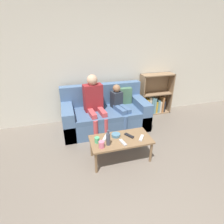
# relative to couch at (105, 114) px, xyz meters

# --- Properties ---
(wall_back) EXTENTS (12.00, 0.06, 2.60)m
(wall_back) POSITION_rel_couch_xyz_m (0.07, 0.53, 1.00)
(wall_back) COLOR beige
(wall_back) RESTS_ON ground_plane
(couch) EXTENTS (1.77, 0.87, 0.89)m
(couch) POSITION_rel_couch_xyz_m (0.00, 0.00, 0.00)
(couch) COLOR #4C6B93
(couch) RESTS_ON ground_plane
(bookshelf) EXTENTS (0.79, 0.28, 1.00)m
(bookshelf) POSITION_rel_couch_xyz_m (1.35, 0.37, 0.08)
(bookshelf) COLOR #8E7051
(bookshelf) RESTS_ON ground_plane
(coffee_table) EXTENTS (0.97, 0.48, 0.39)m
(coffee_table) POSITION_rel_couch_xyz_m (-0.02, -1.09, 0.05)
(coffee_table) COLOR brown
(coffee_table) RESTS_ON ground_plane
(person_adult) EXTENTS (0.40, 0.64, 1.18)m
(person_adult) POSITION_rel_couch_xyz_m (-0.24, -0.08, 0.39)
(person_adult) COLOR #C6474C
(person_adult) RESTS_ON ground_plane
(person_child) EXTENTS (0.33, 0.63, 0.94)m
(person_child) POSITION_rel_couch_xyz_m (0.28, -0.14, 0.23)
(person_child) COLOR #476693
(person_child) RESTS_ON ground_plane
(cup_near) EXTENTS (0.09, 0.09, 0.10)m
(cup_near) POSITION_rel_couch_xyz_m (-0.36, -1.23, 0.14)
(cup_near) COLOR pink
(cup_near) RESTS_ON coffee_table
(cup_far) EXTENTS (0.08, 0.08, 0.09)m
(cup_far) POSITION_rel_couch_xyz_m (-0.40, -1.08, 0.14)
(cup_far) COLOR #4CB77A
(cup_far) RESTS_ON coffee_table
(tv_remote_0) EXTENTS (0.13, 0.17, 0.02)m
(tv_remote_0) POSITION_rel_couch_xyz_m (0.14, -1.06, 0.10)
(tv_remote_0) COLOR black
(tv_remote_0) RESTS_ON coffee_table
(tv_remote_1) EXTENTS (0.13, 0.17, 0.02)m
(tv_remote_1) POSITION_rel_couch_xyz_m (-0.25, -1.01, 0.10)
(tv_remote_1) COLOR #B7B7BC
(tv_remote_1) RESTS_ON coffee_table
(tv_remote_2) EXTENTS (0.08, 0.18, 0.02)m
(tv_remote_2) POSITION_rel_couch_xyz_m (-0.02, -1.21, 0.10)
(tv_remote_2) COLOR #B7B7BC
(tv_remote_2) RESTS_ON coffee_table
(tv_remote_3) EXTENTS (0.14, 0.17, 0.02)m
(tv_remote_3) POSITION_rel_couch_xyz_m (0.30, -1.18, 0.10)
(tv_remote_3) COLOR #B7B7BC
(tv_remote_3) RESTS_ON coffee_table
(snack_bowl) EXTENTS (0.14, 0.14, 0.05)m
(snack_bowl) POSITION_rel_couch_xyz_m (-0.07, -1.00, 0.11)
(snack_bowl) COLOR teal
(snack_bowl) RESTS_ON coffee_table
(bottle) EXTENTS (0.06, 0.06, 0.25)m
(bottle) POSITION_rel_couch_xyz_m (-0.25, -1.19, 0.20)
(bottle) COLOR #424756
(bottle) RESTS_ON coffee_table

